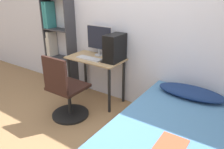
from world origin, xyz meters
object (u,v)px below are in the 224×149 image
Objects in this scene: monitor at (99,39)px; pc_tower at (115,48)px; office_chair at (66,94)px; bookshelf at (56,44)px; bed at (165,147)px; keyboard at (89,58)px.

monitor is 0.39m from pc_tower.
pc_tower is (0.36, 0.71, 0.57)m from office_chair.
monitor reaches higher than pc_tower.
pc_tower is (1.36, -0.08, 0.16)m from bookshelf.
bed is 1.76m from keyboard.
keyboard reaches higher than bed.
office_chair is at bearing 175.76° from bed.
pc_tower is at bearing 63.05° from office_chair.
pc_tower reaches higher than keyboard.
bookshelf is at bearing 160.41° from bed.
pc_tower is at bearing -3.37° from bookshelf.
keyboard is (-1.54, 0.67, 0.50)m from bed.
keyboard is at bearing 156.49° from bed.
bookshelf is 3.37× the size of monitor.
monitor is at bearing 88.51° from keyboard.
monitor reaches higher than keyboard.
keyboard is at bearing -158.34° from pc_tower.
office_chair is (1.00, -0.79, -0.42)m from bookshelf.
bed is (1.53, -0.11, -0.12)m from office_chair.
monitor reaches higher than bed.
bookshelf reaches higher than keyboard.
monitor is (-1.54, 0.92, 0.75)m from bed.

